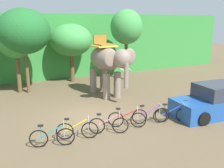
# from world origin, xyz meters

# --- Properties ---
(ground_plane) EXTENTS (80.00, 80.00, 0.00)m
(ground_plane) POSITION_xyz_m (0.00, 0.00, 0.00)
(ground_plane) COLOR brown
(foliage_hedge) EXTENTS (36.00, 6.00, 5.22)m
(foliage_hedge) POSITION_xyz_m (0.00, 12.03, 2.61)
(foliage_hedge) COLOR #338438
(foliage_hedge) RESTS_ON ground
(tree_right) EXTENTS (2.57, 2.57, 5.29)m
(tree_right) POSITION_xyz_m (-2.61, 6.36, 3.77)
(tree_right) COLOR brown
(tree_right) RESTS_ON ground
(tree_far_left) EXTENTS (3.33, 3.33, 5.45)m
(tree_far_left) POSITION_xyz_m (-2.10, 6.04, 4.00)
(tree_far_left) COLOR brown
(tree_far_left) RESTS_ON ground
(tree_far_right) EXTENTS (3.22, 3.22, 4.46)m
(tree_far_right) POSITION_xyz_m (1.52, 7.81, 3.21)
(tree_far_right) COLOR brown
(tree_far_right) RESTS_ON ground
(tree_left) EXTENTS (2.50, 2.50, 5.54)m
(tree_left) POSITION_xyz_m (5.61, 6.48, 4.17)
(tree_left) COLOR brown
(tree_left) RESTS_ON ground
(elephant) EXTENTS (2.09, 4.19, 3.78)m
(elephant) POSITION_xyz_m (2.26, 2.98, 2.20)
(elephant) COLOR gray
(elephant) RESTS_ON ground
(bike_teal) EXTENTS (1.65, 0.66, 0.92)m
(bike_teal) POSITION_xyz_m (-2.50, -2.06, 0.39)
(bike_teal) COLOR black
(bike_teal) RESTS_ON ground
(bike_yellow) EXTENTS (1.62, 0.73, 0.92)m
(bike_yellow) POSITION_xyz_m (-1.44, -1.89, 0.39)
(bike_yellow) COLOR black
(bike_yellow) RESTS_ON ground
(bike_pink) EXTENTS (1.58, 0.80, 0.92)m
(bike_pink) POSITION_xyz_m (-0.11, -2.02, 0.39)
(bike_pink) COLOR black
(bike_pink) RESTS_ON ground
(bike_red) EXTENTS (1.51, 0.91, 0.92)m
(bike_red) POSITION_xyz_m (0.92, -1.81, 0.39)
(bike_red) COLOR black
(bike_red) RESTS_ON ground
(bike_purple) EXTENTS (1.63, 0.70, 0.92)m
(bike_purple) POSITION_xyz_m (2.10, -1.89, 0.39)
(bike_purple) COLOR black
(bike_purple) RESTS_ON ground
(bike_blue) EXTENTS (1.57, 0.82, 0.92)m
(bike_blue) POSITION_xyz_m (3.15, -2.25, 0.39)
(bike_blue) COLOR black
(bike_blue) RESTS_ON ground
(bike_green) EXTENTS (1.66, 0.63, 0.92)m
(bike_green) POSITION_xyz_m (4.44, -2.24, 0.39)
(bike_green) COLOR black
(bike_green) RESTS_ON ground
(parked_car) EXTENTS (4.34, 2.26, 1.60)m
(parked_car) POSITION_xyz_m (5.64, -2.44, 0.65)
(parked_car) COLOR #1E4C99
(parked_car) RESTS_ON ground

